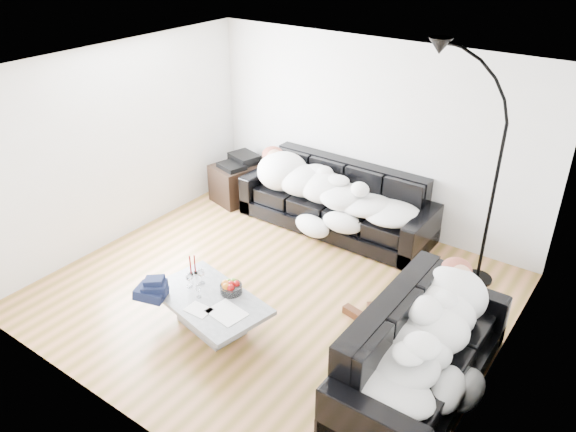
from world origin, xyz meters
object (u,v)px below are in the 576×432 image
Objects in this scene: coffee_table at (210,312)px; candle_left at (190,265)px; sofa_back at (336,199)px; floor_lamp at (494,189)px; wine_glass_c at (198,291)px; wine_glass_b at (189,281)px; shoes at (363,312)px; av_cabinet at (241,181)px; candle_right at (195,265)px; fruit_bowl at (231,287)px; sleeper_back at (335,188)px; sofa_right at (423,350)px; wine_glass_a at (201,276)px; stereo at (240,160)px; sleeper_right at (426,332)px.

coffee_table is 5.26× the size of candle_left.
sofa_back is 2.24m from floor_lamp.
coffee_table is 8.60× the size of wine_glass_c.
wine_glass_b is 0.36× the size of shoes.
candle_right is at bearing -46.71° from av_cabinet.
coffee_table is 3.44m from floor_lamp.
fruit_bowl is 0.47m from wine_glass_b.
sleeper_back reaches higher than wine_glass_b.
av_cabinet is at bearing 127.99° from fruit_bowl.
sofa_right is 2.36m from wine_glass_c.
floor_lamp is at bearing 46.47° from wine_glass_a.
candle_left is at bearing 155.99° from coffee_table.
sofa_back is at bearing 90.00° from sleeper_back.
stereo is (-1.69, 0.00, -0.01)m from sleeper_back.
stereo is (-1.69, -0.05, 0.20)m from sofa_back.
sleeper_right is 1.27m from shoes.
sofa_right is 3.08m from sleeper_back.
sleeper_right reaches higher than shoes.
wine_glass_b is 0.27m from candle_right.
av_cabinet reaches higher than shoes.
fruit_bowl is at bearing -36.37° from stereo.
sleeper_back is at bearing 46.90° from sleeper_right.
sleeper_right is 4.19× the size of shoes.
wine_glass_c is 0.46m from candle_right.
coffee_table is at bearing 103.00° from sleeper_right.
sleeper_back is 1.69m from stereo.
coffee_table is 8.04× the size of wine_glass_b.
fruit_bowl is at bearing 9.89° from wine_glass_a.
av_cabinet is at bearing 118.08° from candle_left.
av_cabinet is at bearing 119.03° from wine_glass_b.
wine_glass_b is 2.95m from stereo.
wine_glass_b is (-0.26, -2.62, 0.01)m from sofa_back.
coffee_table is 5.40× the size of fruit_bowl.
fruit_bowl is 1.30× the size of wine_glass_a.
wine_glass_a is 0.41× the size of shoes.
sofa_right reaches higher than candle_right.
coffee_table is 2.90× the size of shoes.
sleeper_back is 1.73m from av_cabinet.
sofa_back is 11.89× the size of candle_right.
candle_left is 0.10× the size of floor_lamp.
av_cabinet reaches higher than fruit_bowl.
floor_lamp reaches higher than wine_glass_b.
wine_glass_a is 0.75× the size of candle_left.
sofa_right is 4.98× the size of stereo.
shoes is at bearing 56.57° from sofa_right.
coffee_table is at bearing -40.56° from stereo.
candle_right is at bearing 138.29° from wine_glass_c.
floor_lamp is (3.79, -0.04, 0.94)m from av_cabinet.
wine_glass_a is 0.23m from candle_right.
wine_glass_a is at bearing -44.25° from av_cabinet.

